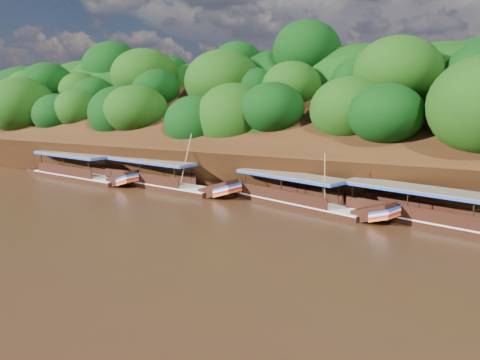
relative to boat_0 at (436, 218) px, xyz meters
The scene contains 7 objects.
ground 12.10m from the boat_0, 149.18° to the right, with size 160.00×160.00×0.00m, color black.
riverbank 19.57m from the boat_0, 122.15° to the left, with size 120.00×30.06×19.40m.
boat_0 is the anchor object (origin of this frame).
boat_1 9.76m from the boat_0, behind, with size 14.44×6.39×5.07m.
boat_2 24.65m from the boat_0, behind, with size 17.13×5.00×5.88m.
boat_3 34.61m from the boat_0, behind, with size 15.31×4.41×3.21m.
reeds 13.91m from the boat_0, 166.13° to the left, with size 49.77×2.61×1.90m.
Camera 1 is at (12.85, -27.03, 8.73)m, focal length 35.00 mm.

